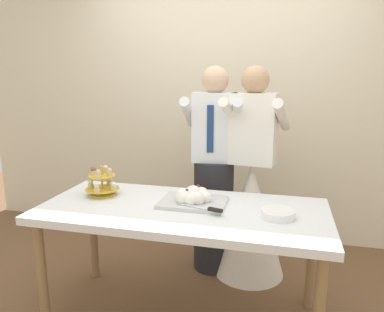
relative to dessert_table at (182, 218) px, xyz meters
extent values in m
cube|color=beige|center=(0.00, 1.45, 0.75)|extent=(5.20, 0.10, 2.90)
cube|color=silver|center=(0.00, 0.00, 0.05)|extent=(1.80, 0.80, 0.05)
cylinder|color=olive|center=(-0.82, -0.32, -0.34)|extent=(0.06, 0.06, 0.72)
cylinder|color=olive|center=(-0.82, 0.32, -0.34)|extent=(0.06, 0.06, 0.72)
cylinder|color=olive|center=(0.82, 0.32, -0.34)|extent=(0.06, 0.06, 0.72)
cylinder|color=gold|center=(-0.60, 0.10, 0.08)|extent=(0.17, 0.17, 0.01)
cylinder|color=gold|center=(-0.60, 0.10, 0.18)|extent=(0.01, 0.01, 0.21)
cylinder|color=gold|center=(-0.60, 0.10, 0.12)|extent=(0.23, 0.23, 0.01)
cylinder|color=#D1B784|center=(-0.51, 0.09, 0.14)|extent=(0.04, 0.04, 0.03)
sphere|color=white|center=(-0.51, 0.09, 0.16)|extent=(0.04, 0.04, 0.04)
cylinder|color=#D1B784|center=(-0.59, 0.19, 0.14)|extent=(0.04, 0.04, 0.03)
sphere|color=#D6B27A|center=(-0.59, 0.19, 0.16)|extent=(0.04, 0.04, 0.04)
cylinder|color=#D1B784|center=(-0.69, 0.10, 0.14)|extent=(0.04, 0.04, 0.03)
sphere|color=beige|center=(-0.69, 0.10, 0.16)|extent=(0.04, 0.04, 0.04)
cylinder|color=#D1B784|center=(-0.59, 0.01, 0.14)|extent=(0.04, 0.04, 0.03)
sphere|color=#D6B27A|center=(-0.59, 0.01, 0.16)|extent=(0.04, 0.04, 0.04)
cylinder|color=gold|center=(-0.60, 0.10, 0.21)|extent=(0.18, 0.18, 0.01)
cylinder|color=#D1B784|center=(-0.54, 0.10, 0.23)|extent=(0.04, 0.04, 0.03)
sphere|color=#D6B27A|center=(-0.54, 0.10, 0.25)|extent=(0.04, 0.04, 0.04)
cylinder|color=#D1B784|center=(-0.60, 0.16, 0.23)|extent=(0.04, 0.04, 0.03)
sphere|color=#EAB7C6|center=(-0.60, 0.16, 0.25)|extent=(0.04, 0.04, 0.04)
cylinder|color=#D1B784|center=(-0.66, 0.10, 0.23)|extent=(0.04, 0.04, 0.03)
sphere|color=brown|center=(-0.66, 0.10, 0.25)|extent=(0.04, 0.04, 0.04)
cylinder|color=#D1B784|center=(-0.59, 0.04, 0.23)|extent=(0.04, 0.04, 0.03)
sphere|color=#D6B27A|center=(-0.59, 0.04, 0.25)|extent=(0.04, 0.04, 0.04)
cube|color=silver|center=(0.05, 0.08, 0.09)|extent=(0.42, 0.31, 0.02)
sphere|color=white|center=(0.13, 0.08, 0.13)|extent=(0.08, 0.08, 0.08)
sphere|color=white|center=(0.10, 0.12, 0.13)|extent=(0.09, 0.09, 0.09)
sphere|color=white|center=(0.05, 0.15, 0.13)|extent=(0.08, 0.08, 0.08)
sphere|color=white|center=(0.02, 0.11, 0.13)|extent=(0.08, 0.08, 0.08)
sphere|color=white|center=(-0.01, 0.08, 0.13)|extent=(0.09, 0.09, 0.09)
sphere|color=white|center=(0.00, 0.03, 0.13)|extent=(0.10, 0.10, 0.10)
sphere|color=white|center=(0.05, 0.01, 0.13)|extent=(0.08, 0.08, 0.08)
sphere|color=white|center=(0.09, 0.03, 0.13)|extent=(0.09, 0.09, 0.09)
sphere|color=white|center=(0.05, 0.08, 0.14)|extent=(0.11, 0.11, 0.11)
sphere|color=#B21923|center=(0.04, 0.10, 0.19)|extent=(0.02, 0.02, 0.02)
sphere|color=#2D1938|center=(0.02, 0.04, 0.18)|extent=(0.02, 0.02, 0.02)
sphere|color=#2D1938|center=(0.05, 0.07, 0.18)|extent=(0.02, 0.02, 0.02)
sphere|color=#B21923|center=(0.07, 0.13, 0.18)|extent=(0.02, 0.02, 0.02)
cube|color=silver|center=(0.08, -0.04, 0.10)|extent=(0.23, 0.09, 0.00)
cube|color=black|center=(0.23, -0.08, 0.11)|extent=(0.09, 0.05, 0.02)
cylinder|color=white|center=(0.58, -0.02, 0.08)|extent=(0.20, 0.20, 0.01)
cylinder|color=white|center=(0.59, -0.02, 0.09)|extent=(0.20, 0.20, 0.01)
cylinder|color=white|center=(0.59, -0.02, 0.10)|extent=(0.20, 0.20, 0.01)
cylinder|color=white|center=(0.59, -0.02, 0.11)|extent=(0.20, 0.20, 0.01)
cylinder|color=#232328|center=(0.07, 0.70, -0.24)|extent=(0.32, 0.32, 0.92)
cube|color=white|center=(0.07, 0.70, 0.49)|extent=(0.36, 0.24, 0.54)
sphere|color=#D8B293|center=(0.07, 0.70, 0.85)|extent=(0.21, 0.21, 0.21)
cylinder|color=white|center=(-0.14, 0.68, 0.60)|extent=(0.13, 0.49, 0.28)
cylinder|color=white|center=(0.24, 0.73, 0.60)|extent=(0.13, 0.49, 0.28)
cube|color=navy|center=(0.06, 0.60, 0.49)|extent=(0.05, 0.02, 0.36)
cone|color=white|center=(0.37, 0.69, -0.24)|extent=(0.56, 0.56, 0.92)
cube|color=white|center=(0.37, 0.69, 0.49)|extent=(0.36, 0.25, 0.54)
sphere|color=tan|center=(0.37, 0.69, 0.85)|extent=(0.21, 0.21, 0.21)
cylinder|color=white|center=(0.20, 0.71, 0.60)|extent=(0.14, 0.49, 0.28)
cylinder|color=white|center=(0.58, 0.66, 0.60)|extent=(0.14, 0.49, 0.28)
camera|label=1|loc=(0.59, -2.10, 0.88)|focal=34.30mm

